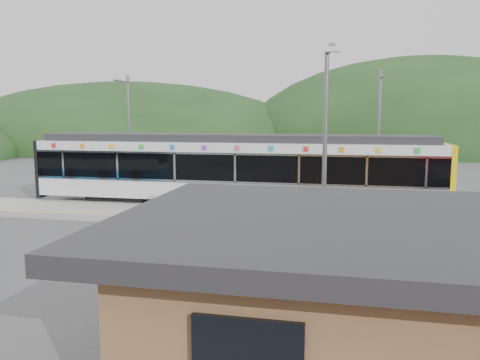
# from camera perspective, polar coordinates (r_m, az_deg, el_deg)

# --- Properties ---
(ground) EXTENTS (120.00, 120.00, 0.00)m
(ground) POSITION_cam_1_polar(r_m,az_deg,el_deg) (18.17, -4.51, -7.06)
(ground) COLOR #4C4C4F
(ground) RESTS_ON ground
(hills) EXTENTS (146.00, 149.00, 26.00)m
(hills) POSITION_cam_1_polar(r_m,az_deg,el_deg) (22.63, 14.73, -4.34)
(hills) COLOR #1E3D19
(hills) RESTS_ON ground
(platform) EXTENTS (26.00, 3.20, 0.30)m
(platform) POSITION_cam_1_polar(r_m,az_deg,el_deg) (21.23, -1.97, -4.47)
(platform) COLOR #9E9E99
(platform) RESTS_ON ground
(yellow_line) EXTENTS (26.00, 0.10, 0.01)m
(yellow_line) POSITION_cam_1_polar(r_m,az_deg,el_deg) (19.97, -2.88, -4.80)
(yellow_line) COLOR yellow
(yellow_line) RESTS_ON platform
(train) EXTENTS (20.44, 3.01, 3.74)m
(train) POSITION_cam_1_polar(r_m,az_deg,el_deg) (23.57, -0.95, 1.47)
(train) COLOR black
(train) RESTS_ON ground
(catenary_mast_west) EXTENTS (0.18, 1.80, 7.00)m
(catenary_mast_west) POSITION_cam_1_polar(r_m,az_deg,el_deg) (28.12, -13.38, 5.51)
(catenary_mast_west) COLOR slate
(catenary_mast_west) RESTS_ON ground
(catenary_mast_east) EXTENTS (0.18, 1.80, 7.00)m
(catenary_mast_east) POSITION_cam_1_polar(r_m,az_deg,el_deg) (25.49, 16.51, 5.20)
(catenary_mast_east) COLOR slate
(catenary_mast_east) RESTS_ON ground
(station_shelter) EXTENTS (9.20, 6.20, 3.00)m
(station_shelter) POSITION_cam_1_polar(r_m,az_deg,el_deg) (8.47, 18.23, -13.96)
(station_shelter) COLOR olive
(station_shelter) RESTS_ON ground
(lamp_post) EXTENTS (0.37, 1.14, 6.39)m
(lamp_post) POSITION_cam_1_polar(r_m,az_deg,el_deg) (12.35, 10.28, 3.78)
(lamp_post) COLOR slate
(lamp_post) RESTS_ON ground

